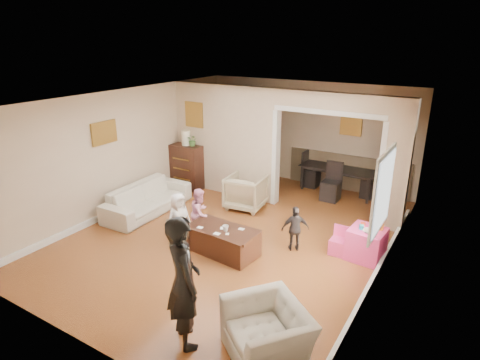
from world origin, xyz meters
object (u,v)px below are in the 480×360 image
Objects in this scene: coffee_table at (223,240)px; play_table at (366,244)px; armchair_back at (246,192)px; cyan_cup at (361,227)px; armchair_front at (267,332)px; child_kneel_a at (179,219)px; dining_table at (340,179)px; child_kneel_b at (200,213)px; dresser at (187,167)px; table_lamp at (186,138)px; child_toddler at (295,229)px; sofa at (148,199)px; coffee_cup at (226,228)px; adult_person at (184,282)px.

play_table reaches higher than coffee_table.
armchair_back is 2.91m from cyan_cup.
child_kneel_a is (-2.66, 1.61, 0.17)m from armchair_front.
dining_table is 3.98m from child_kneel_b.
dresser is 1.95× the size of play_table.
table_lamp is at bearing -16.99° from armchair_back.
child_kneel_b is at bearing -46.58° from dresser.
table_lamp reaches higher than dresser.
child_toddler is (1.75, 0.45, -0.07)m from child_kneel_b.
dining_table is (1.46, 2.05, -0.05)m from armchair_back.
dining_table is at bearing 137.17° from armchair_front.
armchair_back is at bearing 162.69° from cyan_cup.
play_table is at bearing -88.96° from child_kneel_b.
armchair_front is 1.03× the size of child_kneel_b.
armchair_back is 0.66× the size of coffee_table.
dresser reaches higher than child_kneel_b.
child_toddler reaches higher than sofa.
coffee_table is at bearing 0.90° from child_toddler.
armchair_front is at bearing -42.67° from dresser.
play_table is at bearing -60.47° from dining_table.
table_lamp is 0.29× the size of coffee_table.
child_toddler is (1.90, 0.90, -0.08)m from child_kneel_a.
child_kneel_b reaches higher than child_toddler.
dresser is 0.61× the size of dining_table.
coffee_cup is at bearing -26.57° from coffee_table.
adult_person reaches higher than play_table.
armchair_front reaches higher than coffee_cup.
play_table is 3.32m from child_kneel_a.
coffee_cup reaches higher than coffee_table.
child_kneel_a is at bearing -157.53° from play_table.
play_table is at bearing -13.51° from dresser.
coffee_cup is at bearing -150.98° from cyan_cup.
sofa is 4.82m from armchair_front.
child_kneel_b is (-1.50, -3.69, 0.16)m from dining_table.
child_kneel_b reaches higher than cyan_cup.
child_toddler is at bearing -162.48° from play_table.
child_kneel_b reaches higher than coffee_table.
armchair_front reaches higher than dining_table.
coffee_cup is at bearing -34.22° from adult_person.
armchair_front is 2.76× the size of table_lamp.
dining_table reaches higher than coffee_cup.
coffee_table is at bearing -153.21° from cyan_cup.
armchair_front is 3.12m from child_kneel_a.
armchair_back reaches higher than dining_table.
child_kneel_b is (1.86, -1.97, -0.07)m from dresser.
dresser is 1.12× the size of child_kneel_a.
child_kneel_b reaches higher than armchair_front.
dresser reaches higher than cyan_cup.
dresser is 0.89× the size of coffee_table.
armchair_back is 2.09m from child_kneel_a.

